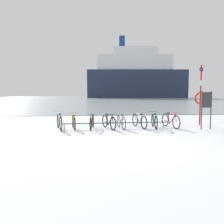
# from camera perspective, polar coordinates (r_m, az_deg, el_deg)

# --- Properties ---
(ground) EXTENTS (80.00, 132.00, 0.08)m
(ground) POSITION_cam_1_polar(r_m,az_deg,el_deg) (61.16, -3.93, 3.22)
(ground) COLOR silver
(bike_rack) EXTENTS (5.53, 0.31, 0.31)m
(bike_rack) POSITION_cam_1_polar(r_m,az_deg,el_deg) (10.98, 0.84, -2.87)
(bike_rack) COLOR #4C5156
(bike_rack) RESTS_ON ground
(bicycle_0) EXTENTS (0.60, 1.75, 0.84)m
(bicycle_0) POSITION_cam_1_polar(r_m,az_deg,el_deg) (10.95, -13.41, -2.44)
(bicycle_0) COLOR black
(bicycle_0) RESTS_ON ground
(bicycle_1) EXTENTS (0.46, 1.65, 0.77)m
(bicycle_1) POSITION_cam_1_polar(r_m,az_deg,el_deg) (10.90, -9.84, -2.58)
(bicycle_1) COLOR black
(bicycle_1) RESTS_ON ground
(bicycle_2) EXTENTS (0.46, 1.71, 0.74)m
(bicycle_2) POSITION_cam_1_polar(r_m,az_deg,el_deg) (10.94, -5.20, -2.57)
(bicycle_2) COLOR black
(bicycle_2) RESTS_ON ground
(bicycle_3) EXTENTS (0.66, 1.60, 0.76)m
(bicycle_3) POSITION_cam_1_polar(r_m,az_deg,el_deg) (10.87, -0.83, -2.56)
(bicycle_3) COLOR black
(bicycle_3) RESTS_ON ground
(bicycle_4) EXTENTS (0.46, 1.62, 0.76)m
(bicycle_4) POSITION_cam_1_polar(r_m,az_deg,el_deg) (10.93, 2.34, -2.51)
(bicycle_4) COLOR black
(bicycle_4) RESTS_ON ground
(bicycle_5) EXTENTS (0.55, 1.70, 0.78)m
(bicycle_5) POSITION_cam_1_polar(r_m,az_deg,el_deg) (11.30, 7.05, -2.27)
(bicycle_5) COLOR black
(bicycle_5) RESTS_ON ground
(bicycle_6) EXTENTS (0.46, 1.70, 0.80)m
(bicycle_6) POSITION_cam_1_polar(r_m,az_deg,el_deg) (11.33, 10.84, -2.26)
(bicycle_6) COLOR black
(bicycle_6) RESTS_ON ground
(bicycle_7) EXTENTS (0.51, 1.70, 0.79)m
(bicycle_7) POSITION_cam_1_polar(r_m,az_deg,el_deg) (11.64, 14.83, -2.16)
(bicycle_7) COLOR black
(bicycle_7) RESTS_ON ground
(info_sign) EXTENTS (0.55, 0.10, 1.85)m
(info_sign) POSITION_cam_1_polar(r_m,az_deg,el_deg) (11.59, 23.18, 1.99)
(info_sign) COLOR #33383D
(info_sign) RESTS_ON ground
(rescue_post) EXTENTS (0.68, 0.10, 3.27)m
(rescue_post) POSITION_cam_1_polar(r_m,az_deg,el_deg) (12.97, 21.83, 3.74)
(rescue_post) COLOR red
(rescue_post) RESTS_ON ground
(ferry_ship) EXTENTS (36.52, 15.10, 22.76)m
(ferry_ship) POSITION_cam_1_polar(r_m,az_deg,el_deg) (84.67, 6.01, 8.88)
(ferry_ship) COLOR #232D47
(ferry_ship) RESTS_ON ground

